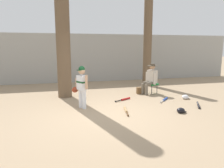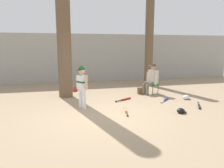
# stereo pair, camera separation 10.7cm
# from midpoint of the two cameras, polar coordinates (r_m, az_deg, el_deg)

# --- Properties ---
(ground_plane) EXTENTS (60.00, 60.00, 0.00)m
(ground_plane) POSITION_cam_midpoint_polar(r_m,az_deg,el_deg) (5.96, -2.55, -8.36)
(ground_plane) COLOR #9E8466
(concrete_back_wall) EXTENTS (18.00, 0.36, 2.54)m
(concrete_back_wall) POSITION_cam_midpoint_polar(r_m,az_deg,el_deg) (11.63, -8.96, 6.87)
(concrete_back_wall) COLOR #9E9E99
(concrete_back_wall) RESTS_ON ground
(tree_near_player) EXTENTS (0.70, 0.70, 5.84)m
(tree_near_player) POSITION_cam_midpoint_polar(r_m,az_deg,el_deg) (8.13, -13.47, 14.68)
(tree_near_player) COLOR brown
(tree_near_player) RESTS_ON ground
(tree_behind_spectator) EXTENTS (0.58, 0.58, 4.29)m
(tree_behind_spectator) POSITION_cam_midpoint_polar(r_m,az_deg,el_deg) (10.57, 9.18, 9.76)
(tree_behind_spectator) COLOR brown
(tree_behind_spectator) RESTS_ON ground
(young_ballplayer) EXTENTS (0.49, 0.53, 1.31)m
(young_ballplayer) POSITION_cam_midpoint_polar(r_m,az_deg,el_deg) (6.54, -8.62, -0.09)
(young_ballplayer) COLOR white
(young_ballplayer) RESTS_ON ground
(folding_stool) EXTENTS (0.51, 0.51, 0.41)m
(folding_stool) POSITION_cam_midpoint_polar(r_m,az_deg,el_deg) (8.76, 10.28, -0.12)
(folding_stool) COLOR #196B2D
(folding_stool) RESTS_ON ground
(seated_spectator) EXTENTS (0.67, 0.54, 1.20)m
(seated_spectator) POSITION_cam_midpoint_polar(r_m,az_deg,el_deg) (8.65, 9.87, 1.62)
(seated_spectator) COLOR #6B6051
(seated_spectator) RESTS_ON ground
(handbag_beside_stool) EXTENTS (0.36, 0.22, 0.26)m
(handbag_beside_stool) POSITION_cam_midpoint_polar(r_m,az_deg,el_deg) (8.66, 7.39, -1.74)
(handbag_beside_stool) COLOR brown
(handbag_beside_stool) RESTS_ON ground
(bat_blue_youth) EXTENTS (0.56, 0.54, 0.07)m
(bat_blue_youth) POSITION_cam_midpoint_polar(r_m,az_deg,el_deg) (7.75, 13.50, -4.05)
(bat_blue_youth) COLOR #2347AD
(bat_blue_youth) RESTS_ON ground
(bat_black_composite) EXTENTS (0.43, 0.64, 0.07)m
(bat_black_composite) POSITION_cam_midpoint_polar(r_m,az_deg,el_deg) (7.27, 21.77, -5.43)
(bat_black_composite) COLOR black
(bat_black_composite) RESTS_ON ground
(bat_red_barrel) EXTENTS (0.68, 0.42, 0.07)m
(bat_red_barrel) POSITION_cam_midpoint_polar(r_m,az_deg,el_deg) (7.59, 2.96, -4.08)
(bat_red_barrel) COLOR red
(bat_red_barrel) RESTS_ON ground
(bat_wood_tan) EXTENTS (0.21, 0.78, 0.07)m
(bat_wood_tan) POSITION_cam_midpoint_polar(r_m,az_deg,el_deg) (6.31, 3.23, -7.01)
(bat_wood_tan) COLOR tan
(bat_wood_tan) RESTS_ON ground
(batting_helmet_black) EXTENTS (0.28, 0.21, 0.16)m
(batting_helmet_black) POSITION_cam_midpoint_polar(r_m,az_deg,el_deg) (6.44, 17.50, -6.78)
(batting_helmet_black) COLOR black
(batting_helmet_black) RESTS_ON ground
(batting_helmet_white) EXTENTS (0.29, 0.22, 0.17)m
(batting_helmet_white) POSITION_cam_midpoint_polar(r_m,az_deg,el_deg) (8.16, 18.67, -3.32)
(batting_helmet_white) COLOR silver
(batting_helmet_white) RESTS_ON ground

